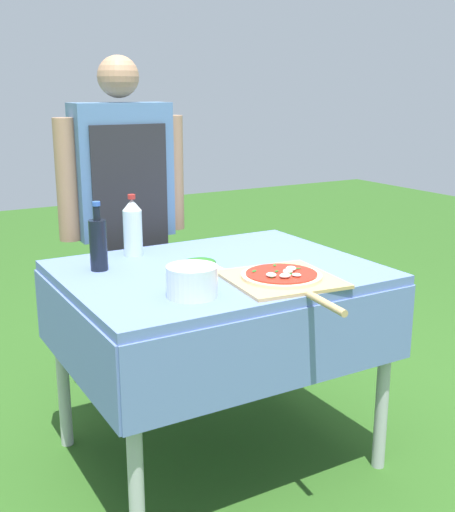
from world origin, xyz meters
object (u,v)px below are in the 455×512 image
object	(u,v)px
pizza_on_peel	(283,278)
herb_container	(197,265)
prep_table	(217,293)
water_bottle	(133,227)
oil_bottle	(98,243)
mixing_tub	(192,281)
person_cook	(124,204)

from	to	relation	value
pizza_on_peel	herb_container	size ratio (longest dim) A/B	3.28
prep_table	herb_container	bearing A→B (deg)	174.63
prep_table	water_bottle	xyz separation A→B (m)	(-0.20, 0.33, 0.22)
oil_bottle	herb_container	world-z (taller)	oil_bottle
water_bottle	mixing_tub	size ratio (longest dim) A/B	1.48
mixing_tub	oil_bottle	bearing A→B (deg)	109.05
prep_table	pizza_on_peel	world-z (taller)	pizza_on_peel
prep_table	oil_bottle	bearing A→B (deg)	153.71
prep_table	mixing_tub	xyz separation A→B (m)	(-0.24, -0.26, 0.15)
mixing_tub	pizza_on_peel	bearing A→B (deg)	-2.45
person_cook	mixing_tub	xyz separation A→B (m)	(-0.14, -0.95, -0.09)
herb_container	water_bottle	bearing A→B (deg)	110.17
water_bottle	herb_container	distance (m)	0.36
water_bottle	mixing_tub	world-z (taller)	water_bottle
prep_table	herb_container	xyz separation A→B (m)	(-0.08, 0.01, 0.12)
person_cook	pizza_on_peel	world-z (taller)	person_cook
oil_bottle	mixing_tub	xyz separation A→B (m)	(0.16, -0.45, -0.05)
herb_container	prep_table	bearing A→B (deg)	-5.37
person_cook	mixing_tub	distance (m)	0.96
person_cook	oil_bottle	world-z (taller)	person_cook
pizza_on_peel	mixing_tub	size ratio (longest dim) A/B	3.52
person_cook	oil_bottle	distance (m)	0.58
oil_bottle	water_bottle	bearing A→B (deg)	35.77
herb_container	mixing_tub	world-z (taller)	mixing_tub
pizza_on_peel	oil_bottle	size ratio (longest dim) A/B	2.29
herb_container	pizza_on_peel	bearing A→B (deg)	-55.44
oil_bottle	herb_container	size ratio (longest dim) A/B	1.43
prep_table	oil_bottle	distance (m)	0.48
oil_bottle	mixing_tub	distance (m)	0.48
mixing_tub	person_cook	bearing A→B (deg)	81.72
prep_table	pizza_on_peel	bearing A→B (deg)	-67.82
person_cook	pizza_on_peel	bearing A→B (deg)	103.69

